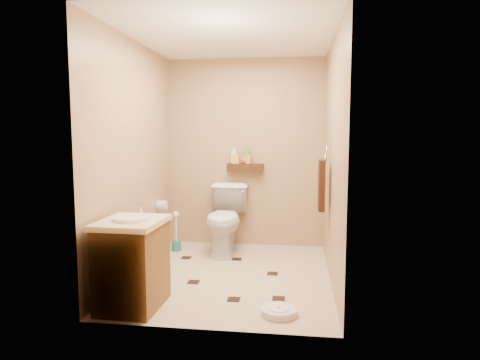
# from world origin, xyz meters

# --- Properties ---
(ground) EXTENTS (2.50, 2.50, 0.00)m
(ground) POSITION_xyz_m (0.00, 0.00, 0.00)
(ground) COLOR beige
(ground) RESTS_ON ground
(wall_back) EXTENTS (2.00, 0.04, 2.40)m
(wall_back) POSITION_xyz_m (0.00, 1.25, 1.20)
(wall_back) COLOR #A0795B
(wall_back) RESTS_ON ground
(wall_front) EXTENTS (2.00, 0.04, 2.40)m
(wall_front) POSITION_xyz_m (0.00, -1.25, 1.20)
(wall_front) COLOR #A0795B
(wall_front) RESTS_ON ground
(wall_left) EXTENTS (0.04, 2.50, 2.40)m
(wall_left) POSITION_xyz_m (-1.00, 0.00, 1.20)
(wall_left) COLOR #A0795B
(wall_left) RESTS_ON ground
(wall_right) EXTENTS (0.04, 2.50, 2.40)m
(wall_right) POSITION_xyz_m (1.00, 0.00, 1.20)
(wall_right) COLOR #A0795B
(wall_right) RESTS_ON ground
(ceiling) EXTENTS (2.00, 2.50, 0.02)m
(ceiling) POSITION_xyz_m (0.00, 0.00, 2.40)
(ceiling) COLOR silver
(ceiling) RESTS_ON wall_back
(wall_shelf) EXTENTS (0.46, 0.14, 0.10)m
(wall_shelf) POSITION_xyz_m (0.00, 1.17, 1.02)
(wall_shelf) COLOR #3E2111
(wall_shelf) RESTS_ON wall_back
(floor_accents) EXTENTS (1.24, 1.31, 0.01)m
(floor_accents) POSITION_xyz_m (0.01, -0.06, 0.00)
(floor_accents) COLOR black
(floor_accents) RESTS_ON ground
(toilet) EXTENTS (0.47, 0.81, 0.82)m
(toilet) POSITION_xyz_m (-0.20, 0.83, 0.41)
(toilet) COLOR white
(toilet) RESTS_ON ground
(vanity) EXTENTS (0.52, 0.63, 0.86)m
(vanity) POSITION_xyz_m (-0.70, -0.91, 0.38)
(vanity) COLOR brown
(vanity) RESTS_ON ground
(bathroom_scale) EXTENTS (0.39, 0.39, 0.06)m
(bathroom_scale) POSITION_xyz_m (0.52, -0.91, 0.03)
(bathroom_scale) COLOR silver
(bathroom_scale) RESTS_ON ground
(toilet_brush) EXTENTS (0.11, 0.11, 0.50)m
(toilet_brush) POSITION_xyz_m (-0.82, 0.82, 0.17)
(toilet_brush) COLOR #1B6D6B
(toilet_brush) RESTS_ON ground
(towel_ring) EXTENTS (0.12, 0.30, 0.76)m
(towel_ring) POSITION_xyz_m (0.91, 0.25, 0.95)
(towel_ring) COLOR silver
(towel_ring) RESTS_ON wall_right
(toilet_paper) EXTENTS (0.12, 0.11, 0.12)m
(toilet_paper) POSITION_xyz_m (-0.94, 0.65, 0.60)
(toilet_paper) COLOR silver
(toilet_paper) RESTS_ON wall_left
(bottle_a) EXTENTS (0.12, 0.12, 0.23)m
(bottle_a) POSITION_xyz_m (-0.14, 1.17, 1.19)
(bottle_a) COLOR white
(bottle_a) RESTS_ON wall_shelf
(bottle_b) EXTENTS (0.10, 0.10, 0.18)m
(bottle_b) POSITION_xyz_m (-0.13, 1.17, 1.16)
(bottle_b) COLOR #FF9D35
(bottle_b) RESTS_ON wall_shelf
(bottle_c) EXTENTS (0.13, 0.13, 0.13)m
(bottle_c) POSITION_xyz_m (-0.01, 1.17, 1.13)
(bottle_c) COLOR #CA4C17
(bottle_c) RESTS_ON wall_shelf
(bottle_d) EXTENTS (0.11, 0.11, 0.23)m
(bottle_d) POSITION_xyz_m (0.02, 1.17, 1.18)
(bottle_d) COLOR green
(bottle_d) RESTS_ON wall_shelf
(bottle_e) EXTENTS (0.09, 0.09, 0.17)m
(bottle_e) POSITION_xyz_m (0.03, 1.17, 1.15)
(bottle_e) COLOR #DF9A4A
(bottle_e) RESTS_ON wall_shelf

